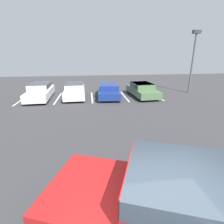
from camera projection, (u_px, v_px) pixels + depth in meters
stall_stripe_a at (22, 99)px, 14.88m from camera, size 0.12×4.03×0.01m
stall_stripe_b at (58, 98)px, 15.24m from camera, size 0.12×4.03×0.01m
stall_stripe_c at (92, 97)px, 15.61m from camera, size 0.12×4.03×0.01m
stall_stripe_d at (124, 96)px, 15.98m from camera, size 0.12×4.03×0.01m
stall_stripe_e at (155, 95)px, 16.35m from camera, size 0.12×4.03×0.01m
pickup_truck at (200, 216)px, 3.20m from camera, size 6.20×3.94×1.83m
parked_sedan_a at (40, 91)px, 14.95m from camera, size 1.90×4.77×1.30m
parked_sedan_b at (75, 90)px, 15.46m from camera, size 1.84×4.52×1.20m
parked_sedan_c at (109, 90)px, 15.64m from camera, size 2.19×4.61×1.13m
parked_sedan_d at (142, 89)px, 15.81m from camera, size 2.10×4.45×1.20m
light_post at (194, 54)px, 16.30m from camera, size 0.70×0.36×5.73m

